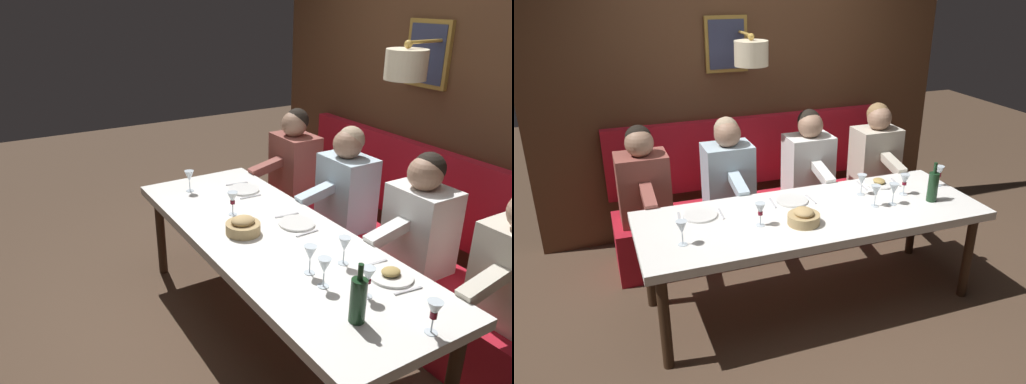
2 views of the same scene
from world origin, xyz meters
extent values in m
plane|color=#4C3828|center=(0.00, 0.00, 0.00)|extent=(12.00, 12.00, 0.00)
cube|color=white|center=(0.00, 0.00, 0.71)|extent=(0.90, 2.46, 0.06)
cylinder|color=#301E12|center=(-0.35, -1.13, 0.34)|extent=(0.07, 0.07, 0.68)
cylinder|color=#301E12|center=(-0.35, 1.13, 0.34)|extent=(0.07, 0.07, 0.68)
cylinder|color=#301E12|center=(0.35, -1.13, 0.34)|extent=(0.07, 0.07, 0.68)
cylinder|color=#301E12|center=(0.35, 1.13, 0.34)|extent=(0.07, 0.07, 0.68)
cube|color=red|center=(0.89, 0.00, 0.23)|extent=(0.52, 2.66, 0.45)
cube|color=#51331E|center=(1.48, 0.00, 1.45)|extent=(0.10, 3.86, 2.90)
cube|color=red|center=(1.39, 0.00, 0.77)|extent=(0.10, 2.66, 0.64)
cube|color=olive|center=(1.42, 0.20, 1.74)|extent=(0.04, 0.37, 0.47)
cube|color=#2D334C|center=(1.40, 0.20, 1.74)|extent=(0.01, 0.31, 0.41)
cylinder|color=#B78E3D|center=(1.25, 0.09, 1.84)|extent=(0.35, 0.02, 0.02)
cylinder|color=beige|center=(1.08, 0.09, 1.70)|extent=(0.28, 0.28, 0.20)
sphere|color=#B78E3D|center=(1.08, 0.09, 1.83)|extent=(0.06, 0.06, 0.06)
cube|color=beige|center=(0.89, -1.04, 0.73)|extent=(0.30, 0.40, 0.56)
sphere|color=#A37A60|center=(0.87, -1.04, 1.11)|extent=(0.22, 0.22, 0.22)
sphere|color=#937047|center=(0.90, -1.04, 1.14)|extent=(0.20, 0.20, 0.20)
cube|color=beige|center=(0.60, -1.04, 0.77)|extent=(0.33, 0.09, 0.14)
cube|color=white|center=(0.89, -0.37, 0.73)|extent=(0.30, 0.40, 0.56)
sphere|color=#A37A60|center=(0.87, -0.37, 1.11)|extent=(0.22, 0.22, 0.22)
sphere|color=black|center=(0.90, -0.37, 1.14)|extent=(0.20, 0.20, 0.20)
cube|color=white|center=(0.60, -0.37, 0.77)|extent=(0.33, 0.09, 0.14)
cube|color=silver|center=(0.89, 0.37, 0.73)|extent=(0.30, 0.40, 0.56)
sphere|color=#A37A60|center=(0.87, 0.37, 1.11)|extent=(0.22, 0.22, 0.22)
sphere|color=tan|center=(0.90, 0.37, 1.14)|extent=(0.20, 0.20, 0.20)
cube|color=silver|center=(0.60, 0.37, 0.77)|extent=(0.33, 0.09, 0.14)
cube|color=#934C42|center=(0.89, 1.06, 0.73)|extent=(0.30, 0.40, 0.56)
sphere|color=#A37A60|center=(0.87, 1.06, 1.11)|extent=(0.22, 0.22, 0.22)
sphere|color=black|center=(0.90, 1.06, 1.14)|extent=(0.20, 0.20, 0.20)
cube|color=#934C42|center=(0.60, 1.06, 0.77)|extent=(0.33, 0.09, 0.14)
cylinder|color=silver|center=(0.22, 0.07, 0.75)|extent=(0.24, 0.24, 0.01)
cube|color=silver|center=(0.20, -0.08, 0.74)|extent=(0.17, 0.02, 0.01)
cube|color=silver|center=(0.24, 0.21, 0.74)|extent=(0.18, 0.03, 0.01)
cylinder|color=white|center=(0.21, 0.76, 0.75)|extent=(0.24, 0.24, 0.01)
cube|color=silver|center=(0.19, 0.62, 0.74)|extent=(0.17, 0.02, 0.01)
cube|color=silver|center=(0.23, 0.91, 0.74)|extent=(0.18, 0.04, 0.01)
cylinder|color=white|center=(0.28, -0.71, 0.75)|extent=(0.24, 0.24, 0.01)
ellipsoid|color=#AD8E4C|center=(0.28, -0.71, 0.77)|extent=(0.11, 0.09, 0.04)
cube|color=silver|center=(0.26, -0.86, 0.74)|extent=(0.17, 0.04, 0.01)
cube|color=silver|center=(0.30, -0.57, 0.74)|extent=(0.18, 0.02, 0.01)
cylinder|color=silver|center=(-0.06, -0.46, 0.74)|extent=(0.06, 0.06, 0.00)
cylinder|color=silver|center=(-0.06, -0.46, 0.78)|extent=(0.01, 0.01, 0.07)
cone|color=silver|center=(-0.06, -0.46, 0.86)|extent=(0.07, 0.07, 0.08)
cylinder|color=silver|center=(0.11, -1.14, 0.74)|extent=(0.06, 0.06, 0.00)
cylinder|color=silver|center=(0.11, -1.14, 0.78)|extent=(0.01, 0.01, 0.07)
cone|color=silver|center=(0.11, -1.14, 0.86)|extent=(0.07, 0.07, 0.08)
cylinder|color=maroon|center=(0.11, -1.14, 0.84)|extent=(0.03, 0.03, 0.03)
cylinder|color=silver|center=(-0.08, -0.61, 0.74)|extent=(0.06, 0.06, 0.00)
cylinder|color=silver|center=(-0.08, -0.61, 0.78)|extent=(0.01, 0.01, 0.07)
cone|color=silver|center=(-0.08, -0.61, 0.86)|extent=(0.07, 0.07, 0.08)
cylinder|color=silver|center=(0.05, -0.79, 0.74)|extent=(0.06, 0.06, 0.00)
cylinder|color=silver|center=(0.05, -0.79, 0.78)|extent=(0.01, 0.01, 0.07)
cone|color=silver|center=(0.05, -0.79, 0.86)|extent=(0.07, 0.07, 0.08)
cylinder|color=maroon|center=(0.05, -0.79, 0.83)|extent=(0.03, 0.03, 0.02)
cylinder|color=silver|center=(-0.15, 0.95, 0.74)|extent=(0.06, 0.06, 0.00)
cylinder|color=silver|center=(-0.15, 0.95, 0.78)|extent=(0.01, 0.01, 0.07)
cone|color=silver|center=(-0.15, 0.95, 0.86)|extent=(0.07, 0.07, 0.08)
cylinder|color=silver|center=(-0.07, 0.41, 0.74)|extent=(0.06, 0.06, 0.00)
cylinder|color=silver|center=(-0.07, 0.41, 0.78)|extent=(0.01, 0.01, 0.07)
cone|color=silver|center=(-0.07, 0.41, 0.86)|extent=(0.07, 0.07, 0.08)
cylinder|color=maroon|center=(-0.07, 0.41, 0.83)|extent=(0.03, 0.03, 0.02)
cylinder|color=silver|center=(0.16, -0.48, 0.74)|extent=(0.06, 0.06, 0.00)
cylinder|color=silver|center=(0.16, -0.48, 0.78)|extent=(0.01, 0.01, 0.07)
cone|color=silver|center=(0.16, -0.48, 0.86)|extent=(0.07, 0.07, 0.08)
cylinder|color=#19381E|center=(-0.12, -0.91, 0.85)|extent=(0.08, 0.08, 0.22)
cylinder|color=#19381E|center=(-0.12, -0.91, 1.00)|extent=(0.03, 0.03, 0.08)
cylinder|color=tan|center=(-0.14, 0.13, 0.78)|extent=(0.22, 0.22, 0.07)
ellipsoid|color=tan|center=(-0.14, 0.13, 0.83)|extent=(0.15, 0.13, 0.06)
camera|label=1|loc=(-1.47, -2.29, 2.14)|focal=34.45mm
camera|label=2|loc=(-2.94, 1.40, 2.29)|focal=35.63mm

